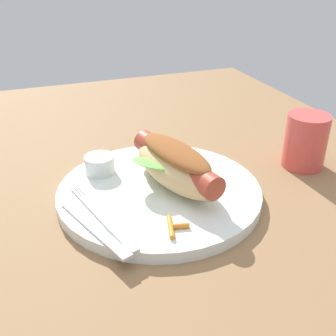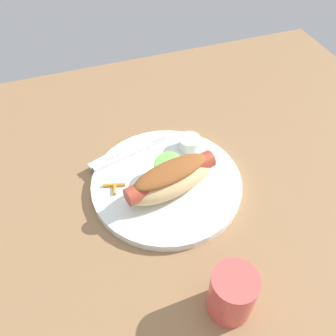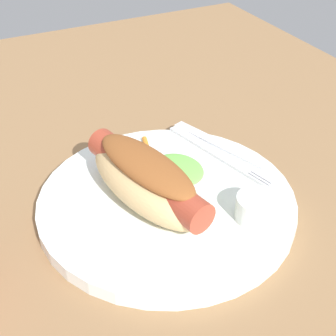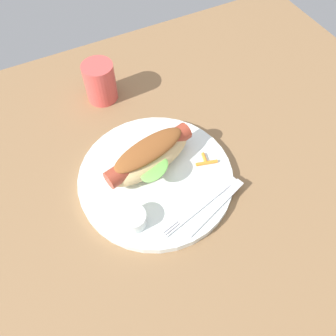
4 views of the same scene
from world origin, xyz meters
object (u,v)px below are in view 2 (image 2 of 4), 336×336
object	(u,v)px
carrot_garnish	(114,186)
drinking_cup	(232,294)
sauce_ramekin	(189,143)
fork	(130,153)
hot_dog	(173,178)
knife	(120,151)
plate	(166,183)

from	to	relation	value
carrot_garnish	drinking_cup	size ratio (longest dim) A/B	0.48
carrot_garnish	drinking_cup	distance (cm)	28.66
sauce_ramekin	fork	world-z (taller)	sauce_ramekin
sauce_ramekin	carrot_garnish	world-z (taller)	sauce_ramekin
sauce_ramekin	carrot_garnish	xyz separation A→B (cm)	(16.91, 5.07, -1.00)
carrot_garnish	drinking_cup	xyz separation A→B (cm)	(-10.69, 26.48, 2.40)
fork	drinking_cup	bearing A→B (deg)	-94.40
hot_dog	fork	bearing A→B (deg)	101.24
knife	drinking_cup	xyz separation A→B (cm)	(-7.39, 35.26, 2.55)
fork	drinking_cup	xyz separation A→B (cm)	(-5.73, 33.82, 2.53)
plate	sauce_ramekin	bearing A→B (deg)	-137.59
hot_dog	drinking_cup	bearing A→B (deg)	-101.26
hot_dog	carrot_garnish	xyz separation A→B (cm)	(10.05, -4.02, -2.87)
plate	drinking_cup	xyz separation A→B (cm)	(-1.19, 24.79, 3.53)
carrot_garnish	sauce_ramekin	bearing A→B (deg)	-163.32
plate	knife	world-z (taller)	knife
knife	drinking_cup	bearing A→B (deg)	-97.46
knife	carrot_garnish	world-z (taller)	carrot_garnish
sauce_ramekin	drinking_cup	xyz separation A→B (cm)	(6.21, 31.55, 1.40)
fork	knife	distance (cm)	2.20
sauce_ramekin	fork	size ratio (longest dim) A/B	0.27
drinking_cup	carrot_garnish	bearing A→B (deg)	-68.01
drinking_cup	plate	bearing A→B (deg)	-87.24
hot_dog	sauce_ramekin	bearing A→B (deg)	40.05
hot_dog	carrot_garnish	size ratio (longest dim) A/B	4.35
drinking_cup	fork	bearing A→B (deg)	-80.38
hot_dog	drinking_cup	distance (cm)	22.48
fork	drinking_cup	distance (cm)	34.40
plate	carrot_garnish	xyz separation A→B (cm)	(9.50, -1.70, 1.13)
plate	fork	world-z (taller)	fork
hot_dog	drinking_cup	world-z (taller)	drinking_cup
knife	hot_dog	bearing A→B (deg)	-81.50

